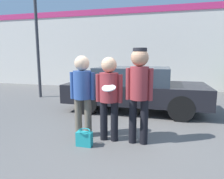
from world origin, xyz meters
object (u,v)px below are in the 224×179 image
at_px(person_left, 82,89).
at_px(street_lamp, 40,14).
at_px(person_right, 139,87).
at_px(handbag, 84,138).
at_px(parked_car_near, 135,88).
at_px(person_middle_with_frisbee, 109,92).

bearing_deg(person_left, street_lamp, 132.81).
height_order(person_right, handbag, person_right).
xyz_separation_m(street_lamp, handbag, (3.38, -3.89, -3.17)).
xyz_separation_m(person_left, parked_car_near, (0.75, 2.41, -0.32)).
bearing_deg(person_middle_with_frisbee, handbag, -134.24).
bearing_deg(person_middle_with_frisbee, person_left, 173.05).
xyz_separation_m(person_middle_with_frisbee, handbag, (-0.38, -0.39, -0.85)).
xyz_separation_m(person_middle_with_frisbee, person_right, (0.59, 0.00, 0.12)).
distance_m(person_left, street_lamp, 5.20).
height_order(person_left, person_right, person_right).
height_order(person_middle_with_frisbee, handbag, person_middle_with_frisbee).
xyz_separation_m(person_left, person_right, (1.18, -0.07, 0.10)).
xyz_separation_m(person_middle_with_frisbee, street_lamp, (-3.76, 3.50, 2.32)).
relative_size(person_right, parked_car_near, 0.43).
relative_size(parked_car_near, handbag, 13.52).
bearing_deg(handbag, parked_car_near, 79.39).
relative_size(person_middle_with_frisbee, parked_car_near, 0.39).
bearing_deg(person_left, parked_car_near, 72.77).
relative_size(person_middle_with_frisbee, street_lamp, 0.31).
relative_size(person_left, parked_car_near, 0.40).
xyz_separation_m(person_left, handbag, (0.21, -0.46, -0.87)).
bearing_deg(person_right, parked_car_near, 99.85).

